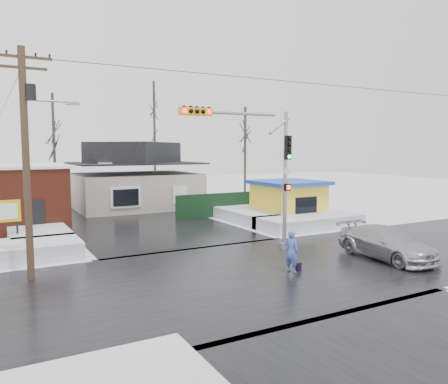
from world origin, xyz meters
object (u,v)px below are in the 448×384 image
traffic_signal (260,161)px  pedestrian (292,252)px  car (386,243)px  kiosk (288,200)px  utility_pole (28,150)px

traffic_signal → pedestrian: traffic_signal is taller
traffic_signal → pedestrian: (-0.82, -3.69, -3.66)m
car → kiosk: bearing=79.1°
traffic_signal → utility_pole: bearing=177.1°
kiosk → car: kiosk is taller
pedestrian → car: size_ratio=0.35×
traffic_signal → car: (4.47, -3.99, -3.80)m
car → traffic_signal: bearing=140.7°
utility_pole → pedestrian: utility_pole is taller
kiosk → car: size_ratio=0.91×
traffic_signal → pedestrian: size_ratio=3.98×
utility_pole → kiosk: 18.95m
utility_pole → pedestrian: 11.26m
pedestrian → car: bearing=-113.9°
utility_pole → pedestrian: bearing=-23.9°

